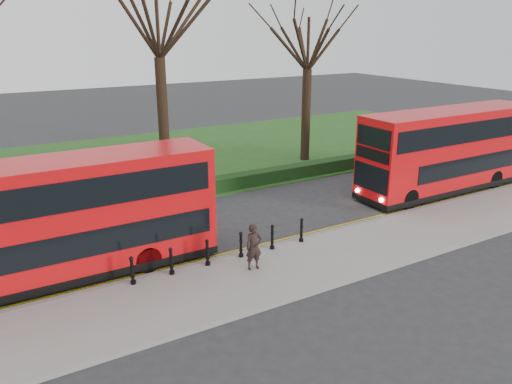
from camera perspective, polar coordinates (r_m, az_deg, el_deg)
ground at (r=20.64m, az=-5.51°, el=-6.80°), size 120.00×120.00×0.00m
pavement at (r=18.21m, az=-1.45°, el=-10.10°), size 60.00×4.00×0.15m
kerb at (r=19.79m, az=-4.28°, el=-7.69°), size 60.00×0.25×0.16m
grass_verge at (r=34.08m, az=-16.27°, el=2.83°), size 60.00×18.00×0.06m
hedge at (r=26.40m, az=-11.80°, el=-0.45°), size 60.00×0.90×0.80m
yellow_line_outer at (r=20.06m, az=-4.66°, el=-7.53°), size 60.00×0.10×0.01m
yellow_line_inner at (r=20.23m, az=-4.91°, el=-7.32°), size 60.00×0.10×0.01m
tree_mid at (r=28.72m, az=-11.26°, el=19.46°), size 8.31×8.31×12.98m
tree_right at (r=33.44m, az=6.01°, el=17.12°), size 7.09×7.09×11.08m
bollard_row at (r=19.29m, az=-3.62°, el=-6.50°), size 7.37×0.15×1.00m
bus_lead at (r=19.03m, az=-21.39°, el=-3.06°), size 11.05×2.54×4.39m
bus_rear at (r=29.42m, az=21.19°, el=4.42°), size 11.33×2.60×4.51m
pedestrian at (r=18.50m, az=-0.25°, el=-6.29°), size 0.68×0.49×1.76m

